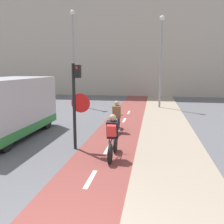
# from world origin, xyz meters

# --- Properties ---
(building_row_background) EXTENTS (60.00, 5.20, 11.30)m
(building_row_background) POSITION_xyz_m (0.00, 25.26, 5.66)
(building_row_background) COLOR #B2A899
(building_row_background) RESTS_ON ground_plane
(traffic_light_pole) EXTENTS (0.67, 0.25, 3.02)m
(traffic_light_pole) POSITION_xyz_m (-1.09, 5.39, 1.88)
(traffic_light_pole) COLOR black
(traffic_light_pole) RESTS_ON ground_plane
(street_lamp_far) EXTENTS (0.36, 0.36, 7.04)m
(street_lamp_far) POSITION_xyz_m (-4.46, 15.53, 4.28)
(street_lamp_far) COLOR gray
(street_lamp_far) RESTS_ON ground_plane
(street_lamp_sidewalk) EXTENTS (0.36, 0.36, 6.42)m
(street_lamp_sidewalk) POSITION_xyz_m (2.00, 15.36, 3.95)
(street_lamp_sidewalk) COLOR gray
(street_lamp_sidewalk) RESTS_ON ground_plane
(cyclist_near) EXTENTS (0.46, 1.67, 1.44)m
(cyclist_near) POSITION_xyz_m (0.31, 4.65, 0.70)
(cyclist_near) COLOR black
(cyclist_near) RESTS_ON ground_plane
(cyclist_far) EXTENTS (0.46, 1.60, 1.42)m
(cyclist_far) POSITION_xyz_m (-0.06, 8.05, 0.65)
(cyclist_far) COLOR black
(cyclist_far) RESTS_ON ground_plane
(van) EXTENTS (2.19, 5.26, 2.45)m
(van) POSITION_xyz_m (-4.42, 6.38, 1.21)
(van) COLOR #B7B7BC
(van) RESTS_ON ground_plane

